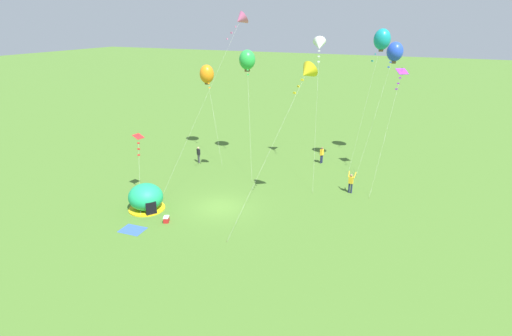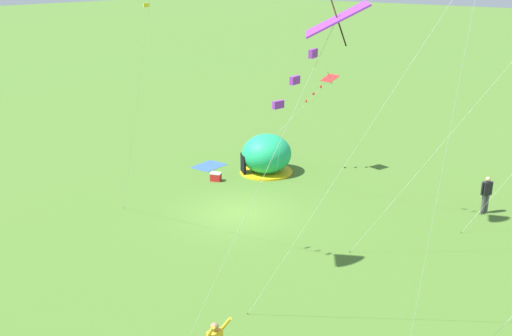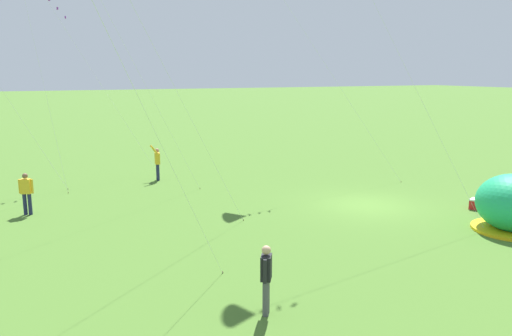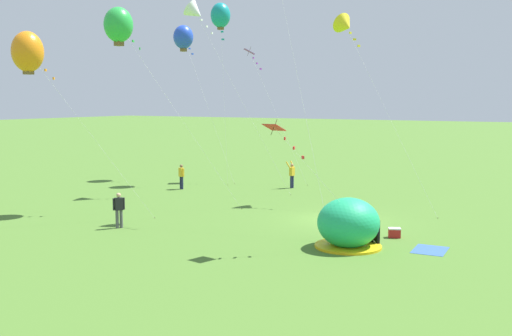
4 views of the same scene
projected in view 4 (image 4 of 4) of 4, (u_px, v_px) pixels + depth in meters
ground_plane at (336, 220)px, 30.87m from camera, size 300.00×300.00×0.00m
popup_tent at (349, 224)px, 25.06m from camera, size 2.81×2.81×2.10m
picnic_blanket at (430, 250)px, 24.66m from camera, size 1.78×1.40×0.01m
cooler_box at (394, 233)px, 26.89m from camera, size 0.55×0.63×0.44m
person_center_field at (119, 208)px, 28.82m from camera, size 0.51×0.41×1.72m
person_near_tent at (181, 175)px, 41.40m from camera, size 0.37×0.55×1.72m
person_arms_raised at (292, 174)px, 41.90m from camera, size 0.68×0.50×1.89m
kite_blue at (183, 37)px, 47.06m from camera, size 2.43×6.54×12.00m
kite_teal at (221, 15)px, 44.19m from camera, size 2.40×2.38×13.29m
kite_green at (118, 25)px, 32.94m from camera, size 4.03×6.79×11.25m
kite_orange at (28, 52)px, 29.09m from camera, size 4.80×5.18×9.49m
kite_purple at (251, 56)px, 45.57m from camera, size 1.56×6.07×10.20m
kite_red at (281, 134)px, 23.97m from camera, size 3.01×4.10×5.40m
kite_yellow at (346, 26)px, 35.91m from camera, size 3.93×7.44×11.36m
kite_white at (195, 12)px, 38.99m from camera, size 2.61×7.06×12.63m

